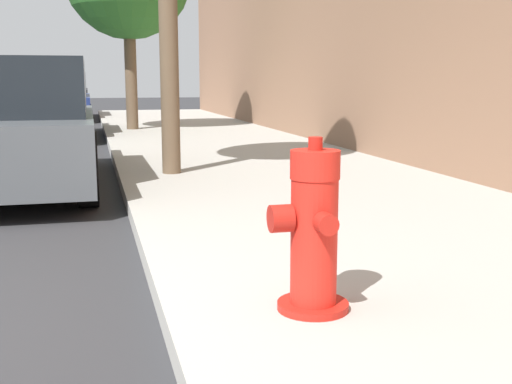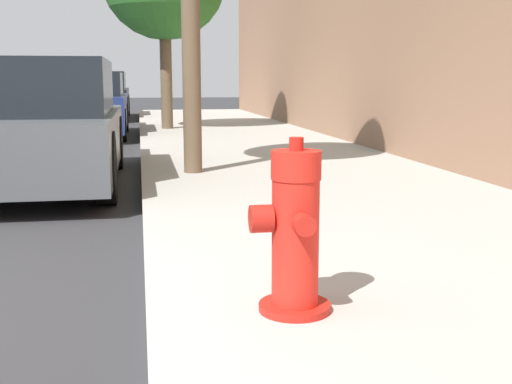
{
  "view_description": "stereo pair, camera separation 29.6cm",
  "coord_description": "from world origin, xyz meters",
  "px_view_note": "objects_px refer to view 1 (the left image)",
  "views": [
    {
      "loc": [
        1.49,
        -2.91,
        1.2
      ],
      "look_at": [
        2.5,
        1.0,
        0.49
      ],
      "focal_mm": 45.0,
      "sensor_mm": 36.0,
      "label": 1
    },
    {
      "loc": [
        1.78,
        -2.97,
        1.2
      ],
      "look_at": [
        2.5,
        1.0,
        0.49
      ],
      "focal_mm": 45.0,
      "sensor_mm": 36.0,
      "label": 2
    }
  ],
  "objects_px": {
    "fire_hydrant": "(313,233)",
    "parked_car_near": "(13,127)",
    "parked_car_mid": "(47,106)",
    "parked_car_far": "(57,96)"
  },
  "relations": [
    {
      "from": "fire_hydrant",
      "to": "parked_car_mid",
      "type": "distance_m",
      "value": 11.24
    },
    {
      "from": "parked_car_mid",
      "to": "parked_car_far",
      "type": "height_order",
      "value": "parked_car_far"
    },
    {
      "from": "fire_hydrant",
      "to": "parked_car_mid",
      "type": "xyz_separation_m",
      "value": [
        -1.8,
        11.1,
        0.15
      ]
    },
    {
      "from": "parked_car_near",
      "to": "parked_car_far",
      "type": "relative_size",
      "value": 0.91
    },
    {
      "from": "fire_hydrant",
      "to": "parked_car_far",
      "type": "distance_m",
      "value": 17.59
    },
    {
      "from": "fire_hydrant",
      "to": "parked_car_far",
      "type": "bearing_deg",
      "value": 96.21
    },
    {
      "from": "fire_hydrant",
      "to": "parked_car_mid",
      "type": "bearing_deg",
      "value": 99.22
    },
    {
      "from": "fire_hydrant",
      "to": "parked_car_near",
      "type": "relative_size",
      "value": 0.2
    },
    {
      "from": "parked_car_mid",
      "to": "parked_car_far",
      "type": "relative_size",
      "value": 0.85
    },
    {
      "from": "fire_hydrant",
      "to": "parked_car_near",
      "type": "height_order",
      "value": "parked_car_near"
    }
  ]
}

